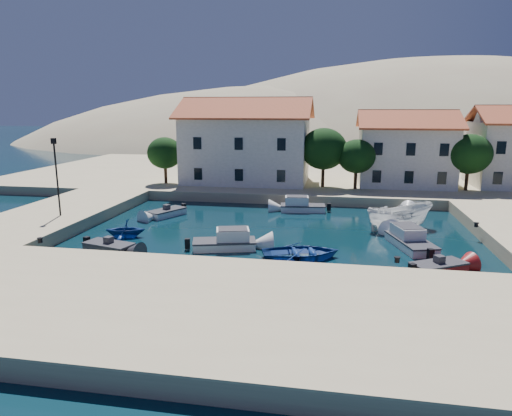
# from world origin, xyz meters

# --- Properties ---
(ground) EXTENTS (400.00, 400.00, 0.00)m
(ground) POSITION_xyz_m (0.00, 0.00, 0.00)
(ground) COLOR black
(ground) RESTS_ON ground
(quay_south) EXTENTS (52.00, 12.00, 1.00)m
(quay_south) POSITION_xyz_m (0.00, -6.00, 0.50)
(quay_south) COLOR tan
(quay_south) RESTS_ON ground
(quay_west) EXTENTS (8.00, 20.00, 1.00)m
(quay_west) POSITION_xyz_m (-19.00, 10.00, 0.50)
(quay_west) COLOR tan
(quay_west) RESTS_ON ground
(quay_north) EXTENTS (80.00, 36.00, 1.00)m
(quay_north) POSITION_xyz_m (2.00, 38.00, 0.50)
(quay_north) COLOR tan
(quay_north) RESTS_ON ground
(hills) EXTENTS (254.00, 176.00, 99.00)m
(hills) POSITION_xyz_m (20.64, 123.62, -23.40)
(hills) COLOR tan
(hills) RESTS_ON ground
(building_left) EXTENTS (14.70, 9.45, 9.70)m
(building_left) POSITION_xyz_m (-6.00, 28.00, 5.94)
(building_left) COLOR beige
(building_left) RESTS_ON quay_north
(building_mid) EXTENTS (10.50, 8.40, 8.30)m
(building_mid) POSITION_xyz_m (12.00, 29.00, 5.22)
(building_mid) COLOR beige
(building_mid) RESTS_ON quay_north
(trees) EXTENTS (37.30, 5.30, 6.45)m
(trees) POSITION_xyz_m (4.51, 25.46, 4.84)
(trees) COLOR #382314
(trees) RESTS_ON quay_north
(lamppost) EXTENTS (0.35, 0.25, 6.22)m
(lamppost) POSITION_xyz_m (-17.50, 8.00, 4.75)
(lamppost) COLOR black
(lamppost) RESTS_ON quay_west
(bollards) EXTENTS (29.36, 9.56, 0.30)m
(bollards) POSITION_xyz_m (2.80, 3.87, 1.15)
(bollards) COLOR black
(bollards) RESTS_ON ground
(motorboat_grey_sw) EXTENTS (3.69, 2.37, 1.25)m
(motorboat_grey_sw) POSITION_xyz_m (-10.54, 2.68, 0.30)
(motorboat_grey_sw) COLOR #37363B
(motorboat_grey_sw) RESTS_ON ground
(cabin_cruiser_south) EXTENTS (4.64, 2.89, 1.60)m
(cabin_cruiser_south) POSITION_xyz_m (-3.00, 4.68, 0.48)
(cabin_cruiser_south) COLOR white
(cabin_cruiser_south) RESTS_ON ground
(rowboat_south) EXTENTS (5.84, 4.86, 1.04)m
(rowboat_south) POSITION_xyz_m (2.38, 3.58, 0.00)
(rowboat_south) COLOR navy
(rowboat_south) RESTS_ON ground
(motorboat_red_se) EXTENTS (3.59, 2.97, 1.25)m
(motorboat_red_se) POSITION_xyz_m (10.60, 2.34, 0.30)
(motorboat_red_se) COLOR maroon
(motorboat_red_se) RESTS_ON ground
(cabin_cruiser_east) EXTENTS (3.22, 5.16, 1.60)m
(cabin_cruiser_east) POSITION_xyz_m (9.74, 7.19, 0.48)
(cabin_cruiser_east) COLOR white
(cabin_cruiser_east) RESTS_ON ground
(boat_east) EXTENTS (6.23, 4.64, 2.27)m
(boat_east) POSITION_xyz_m (9.57, 12.25, 0.00)
(boat_east) COLOR white
(boat_east) RESTS_ON ground
(motorboat_white_ne) EXTENTS (2.71, 3.96, 1.25)m
(motorboat_white_ne) POSITION_xyz_m (10.42, 16.37, 0.30)
(motorboat_white_ne) COLOR white
(motorboat_white_ne) RESTS_ON ground
(rowboat_west) EXTENTS (3.36, 3.06, 1.52)m
(rowboat_west) POSITION_xyz_m (-11.05, 6.24, 0.00)
(rowboat_west) COLOR navy
(rowboat_west) RESTS_ON ground
(motorboat_white_west) EXTENTS (3.02, 3.86, 1.25)m
(motorboat_white_west) POSITION_xyz_m (-10.47, 13.30, 0.30)
(motorboat_white_west) COLOR white
(motorboat_white_west) RESTS_ON ground
(cabin_cruiser_north) EXTENTS (4.32, 2.17, 1.60)m
(cabin_cruiser_north) POSITION_xyz_m (1.45, 17.43, 0.48)
(cabin_cruiser_north) COLOR white
(cabin_cruiser_north) RESTS_ON ground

